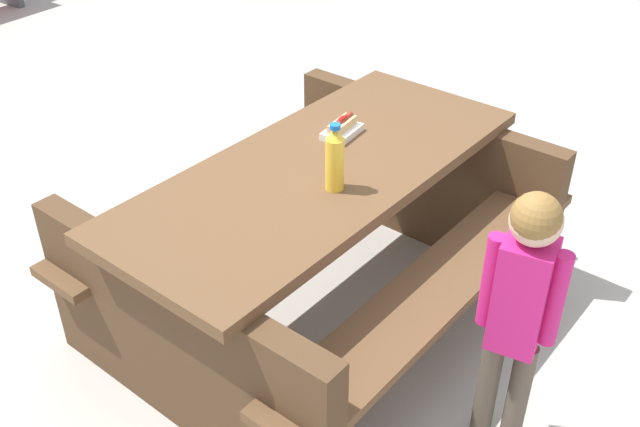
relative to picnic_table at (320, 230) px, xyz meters
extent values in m
plane|color=#B7B2A8|center=(0.00, 0.00, -0.44)|extent=(30.00, 30.00, 0.00)
cube|color=brown|center=(0.00, 0.00, 0.28)|extent=(1.94, 1.21, 0.05)
cube|color=brown|center=(0.15, 0.54, -0.01)|extent=(1.81, 0.74, 0.04)
cube|color=brown|center=(-0.15, -0.54, -0.01)|extent=(1.81, 0.74, 0.04)
cube|color=#4D3520|center=(0.75, -0.21, -0.09)|extent=(0.47, 1.38, 0.70)
cube|color=#4D3520|center=(-0.75, 0.21, -0.09)|extent=(0.47, 1.38, 0.70)
cylinder|color=yellow|center=(-0.13, -0.12, 0.41)|extent=(0.07, 0.07, 0.20)
cone|color=yellow|center=(-0.13, -0.12, 0.53)|extent=(0.06, 0.06, 0.04)
cylinder|color=blue|center=(-0.13, -0.12, 0.56)|extent=(0.04, 0.04, 0.02)
cube|color=white|center=(0.27, 0.02, 0.32)|extent=(0.19, 0.14, 0.03)
cube|color=#D8B272|center=(0.27, 0.02, 0.35)|extent=(0.16, 0.08, 0.04)
cylinder|color=maroon|center=(0.27, 0.02, 0.37)|extent=(0.14, 0.05, 0.03)
ellipsoid|color=maroon|center=(0.27, 0.02, 0.38)|extent=(0.07, 0.03, 0.01)
cylinder|color=brown|center=(-0.38, -0.81, -0.21)|extent=(0.07, 0.07, 0.48)
cylinder|color=brown|center=(-0.38, -0.91, -0.21)|extent=(0.07, 0.07, 0.48)
cube|color=#D11E72|center=(-0.38, -0.86, 0.24)|extent=(0.16, 0.17, 0.40)
cylinder|color=#D11E72|center=(-0.37, -0.76, 0.26)|extent=(0.06, 0.06, 0.34)
cylinder|color=#D11E72|center=(-0.38, -0.96, 0.26)|extent=(0.06, 0.06, 0.34)
sphere|color=beige|center=(-0.38, -0.86, 0.52)|extent=(0.16, 0.16, 0.16)
sphere|color=olive|center=(-0.39, -0.86, 0.54)|extent=(0.15, 0.15, 0.15)
camera|label=1|loc=(-2.26, -1.00, 1.73)|focal=41.26mm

